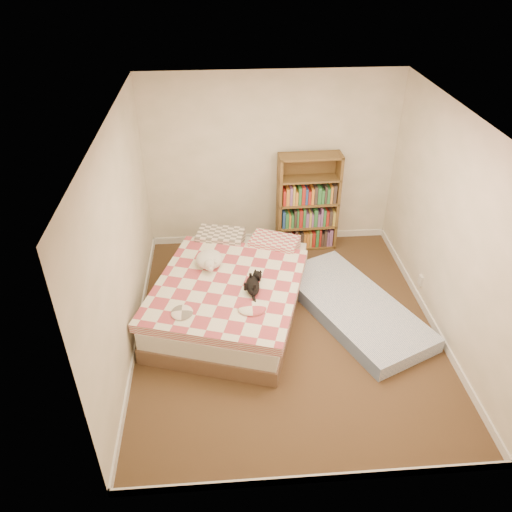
{
  "coord_description": "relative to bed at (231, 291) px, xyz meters",
  "views": [
    {
      "loc": [
        -0.7,
        -4.44,
        4.01
      ],
      "look_at": [
        -0.34,
        0.3,
        0.84
      ],
      "focal_mm": 35.0,
      "sensor_mm": 36.0,
      "label": 1
    }
  ],
  "objects": [
    {
      "name": "bookshelf",
      "position": [
        1.14,
        1.41,
        0.27
      ],
      "size": [
        0.87,
        0.31,
        1.44
      ],
      "rotation": [
        0.0,
        0.0,
        0.03
      ],
      "color": "brown",
      "rests_on": "room"
    },
    {
      "name": "black_cat",
      "position": [
        0.24,
        -0.3,
        0.32
      ],
      "size": [
        0.27,
        0.59,
        0.13
      ],
      "rotation": [
        0.0,
        0.0,
        -0.35
      ],
      "color": "black",
      "rests_on": "bed"
    },
    {
      "name": "bed",
      "position": [
        0.0,
        0.0,
        0.0
      ],
      "size": [
        2.13,
        2.58,
        0.59
      ],
      "rotation": [
        0.0,
        0.0,
        -0.3
      ],
      "color": "brown",
      "rests_on": "room"
    },
    {
      "name": "floor_mattress",
      "position": [
        1.49,
        -0.2,
        -0.18
      ],
      "size": [
        1.69,
        2.26,
        0.19
      ],
      "primitive_type": "cube",
      "rotation": [
        0.0,
        0.0,
        0.43
      ],
      "color": "#6B85B3",
      "rests_on": "room"
    },
    {
      "name": "room",
      "position": [
        0.63,
        -0.39,
        0.93
      ],
      "size": [
        3.51,
        4.01,
        2.51
      ],
      "color": "#4E3221",
      "rests_on": "ground"
    },
    {
      "name": "white_dog",
      "position": [
        -0.24,
        0.19,
        0.35
      ],
      "size": [
        0.48,
        0.49,
        0.18
      ],
      "rotation": [
        0.0,
        0.0,
        -0.69
      ],
      "color": "white",
      "rests_on": "bed"
    }
  ]
}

